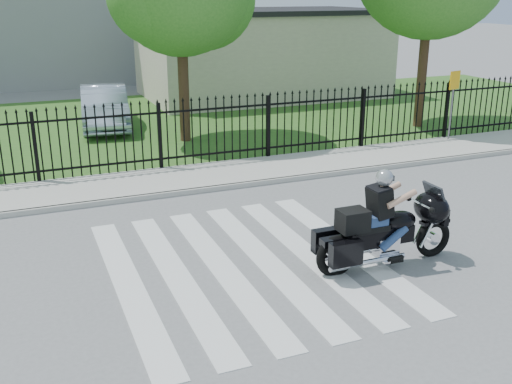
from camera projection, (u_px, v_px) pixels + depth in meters
name	position (u px, v px, depth m)	size (l,w,h in m)	color
ground	(245.00, 265.00, 10.27)	(120.00, 120.00, 0.00)	slate
crosswalk	(245.00, 265.00, 10.27)	(5.00, 5.50, 0.01)	silver
sidewalk	(171.00, 180.00, 14.63)	(40.00, 2.00, 0.12)	#ADAAA3
curb	(182.00, 193.00, 13.76)	(40.00, 0.12, 0.12)	#ADAAA3
grass_strip	(120.00, 125.00, 20.79)	(40.00, 12.00, 0.02)	#295C1F
iron_fence	(160.00, 138.00, 15.24)	(26.00, 0.04, 1.80)	black
building_low	(262.00, 55.00, 26.24)	(10.00, 6.00, 3.50)	beige
building_low_roof	(262.00, 11.00, 25.65)	(10.20, 6.20, 0.20)	black
motorcycle_rider	(384.00, 226.00, 10.04)	(2.66, 0.78, 1.76)	black
parked_car	(105.00, 107.00, 20.19)	(1.48, 4.26, 1.40)	#A2B1CB
traffic_sign	(453.00, 91.00, 17.94)	(0.45, 0.15, 2.08)	slate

